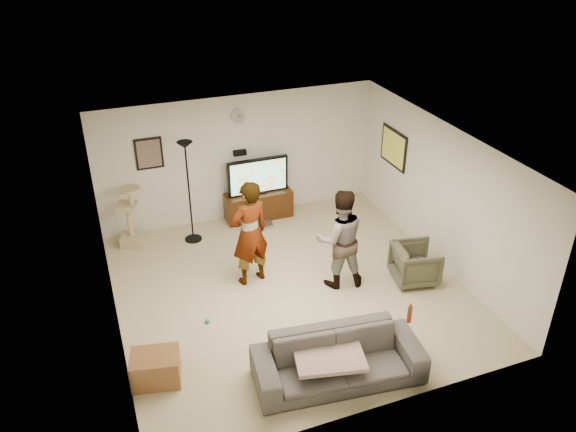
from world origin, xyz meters
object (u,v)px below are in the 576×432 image
object	(u,v)px
floor_lamp	(189,193)
beer_bottle	(410,314)
side_table	(156,368)
tv_stand	(259,205)
person_left	(250,233)
tv	(258,176)
cat_tree	(129,216)
sofa	(338,359)
armchair	(415,264)
person_right	(340,239)

from	to	relation	value
floor_lamp	beer_bottle	size ratio (longest dim) A/B	7.89
side_table	tv_stand	bearing A→B (deg)	54.61
person_left	tv_stand	bearing A→B (deg)	-125.90
person_left	tv	bearing A→B (deg)	-125.90
floor_lamp	person_left	xyz separation A→B (m)	(0.62, -1.66, -0.07)
tv	cat_tree	distance (m)	2.55
floor_lamp	cat_tree	bearing A→B (deg)	168.13
side_table	tv	bearing A→B (deg)	54.61
tv_stand	sofa	size ratio (longest dim) A/B	0.59
tv_stand	floor_lamp	xyz separation A→B (m)	(-1.43, -0.38, 0.71)
sofa	beer_bottle	xyz separation A→B (m)	(1.03, 0.00, 0.45)
sofa	floor_lamp	bearing A→B (deg)	110.27
person_left	armchair	xyz separation A→B (m)	(2.57, -0.97, -0.59)
person_left	armchair	world-z (taller)	person_left
cat_tree	side_table	xyz separation A→B (m)	(-0.16, -3.64, -0.38)
sofa	person_right	bearing A→B (deg)	71.32
tv_stand	person_left	xyz separation A→B (m)	(-0.81, -2.04, 0.64)
tv	beer_bottle	distance (m)	4.65
person_left	beer_bottle	xyz separation A→B (m)	(1.43, -2.57, -0.14)
floor_lamp	side_table	size ratio (longest dim) A/B	3.11
person_left	side_table	xyz separation A→B (m)	(-1.88, -1.75, -0.71)
person_left	person_right	world-z (taller)	person_left
floor_lamp	person_left	distance (m)	1.77
floor_lamp	beer_bottle	xyz separation A→B (m)	(2.05, -4.23, -0.21)
person_left	beer_bottle	size ratio (longest dim) A/B	7.36
tv_stand	floor_lamp	bearing A→B (deg)	-165.13
sofa	side_table	distance (m)	2.42
floor_lamp	person_right	xyz separation A→B (m)	(1.96, -2.25, -0.13)
cat_tree	armchair	size ratio (longest dim) A/B	1.64
tv_stand	armchair	xyz separation A→B (m)	(1.76, -3.01, 0.05)
tv	armchair	size ratio (longest dim) A/B	1.69
person_right	tv	bearing A→B (deg)	-68.77
person_right	beer_bottle	xyz separation A→B (m)	(0.09, -1.98, -0.08)
person_right	armchair	xyz separation A→B (m)	(1.23, -0.38, -0.53)
tv	sofa	world-z (taller)	tv
tv	floor_lamp	xyz separation A→B (m)	(-1.43, -0.38, 0.07)
tv_stand	beer_bottle	bearing A→B (deg)	-82.34
person_right	beer_bottle	size ratio (longest dim) A/B	6.87
beer_bottle	side_table	xyz separation A→B (m)	(-3.31, 0.82, -0.57)
floor_lamp	person_right	world-z (taller)	floor_lamp
sofa	tv	bearing A→B (deg)	91.57
sofa	beer_bottle	distance (m)	1.13
tv_stand	beer_bottle	world-z (taller)	beer_bottle
side_table	person_left	bearing A→B (deg)	42.92
tv_stand	side_table	bearing A→B (deg)	-125.39
side_table	beer_bottle	bearing A→B (deg)	-13.94
person_right	armchair	world-z (taller)	person_right
tv_stand	cat_tree	xyz separation A→B (m)	(-2.53, -0.15, 0.31)
side_table	floor_lamp	bearing A→B (deg)	69.76
tv_stand	person_right	size ratio (longest dim) A/B	0.78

